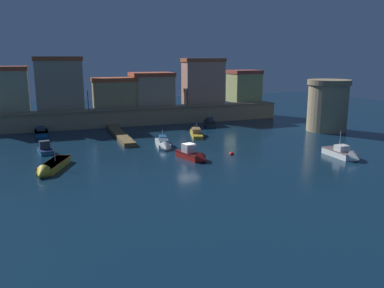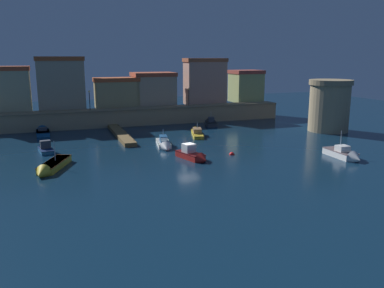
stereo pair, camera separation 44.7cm
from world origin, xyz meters
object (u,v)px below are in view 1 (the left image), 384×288
object	(u,v)px
moored_boat_1	(51,167)
moored_boat_3	(41,132)
moored_boat_2	(209,122)
moored_boat_6	(196,132)
fortress_tower	(328,105)
moored_boat_4	(44,148)
moored_boat_0	(193,155)
quay_lamp_0	(88,97)
moored_boat_7	(345,154)
moored_boat_8	(164,144)
quay_lamp_1	(187,94)
mooring_buoy_0	(231,155)

from	to	relation	value
moored_boat_1	moored_boat_3	bearing A→B (deg)	-155.28
moored_boat_2	moored_boat_6	size ratio (longest dim) A/B	0.61
fortress_tower	moored_boat_4	size ratio (longest dim) A/B	1.81
moored_boat_2	moored_boat_3	size ratio (longest dim) A/B	0.89
moored_boat_1	moored_boat_4	world-z (taller)	moored_boat_1
moored_boat_0	moored_boat_6	xyz separation A→B (m)	(5.69, 14.16, -0.16)
fortress_tower	moored_boat_6	bearing A→B (deg)	168.32
moored_boat_0	moored_boat_2	bearing A→B (deg)	136.24
moored_boat_1	moored_boat_2	bearing A→B (deg)	149.75
quay_lamp_0	moored_boat_6	bearing A→B (deg)	-39.22
quay_lamp_0	moored_boat_3	size ratio (longest dim) A/B	0.64
moored_boat_7	fortress_tower	bearing A→B (deg)	149.31
quay_lamp_0	moored_boat_2	bearing A→B (deg)	-13.74
moored_boat_8	quay_lamp_1	bearing A→B (deg)	161.41
moored_boat_1	moored_boat_2	world-z (taller)	moored_boat_1
moored_boat_7	moored_boat_8	xyz separation A→B (m)	(-18.40, 13.02, -0.09)
quay_lamp_0	mooring_buoy_0	distance (m)	29.69
quay_lamp_1	moored_boat_2	size ratio (longest dim) A/B	0.71
quay_lamp_0	moored_boat_6	distance (m)	19.56
moored_boat_1	moored_boat_4	xyz separation A→B (m)	(-0.61, 9.59, -0.01)
moored_boat_1	mooring_buoy_0	world-z (taller)	moored_boat_1
fortress_tower	quay_lamp_1	distance (m)	24.37
quay_lamp_0	moored_boat_3	world-z (taller)	quay_lamp_0
moored_boat_7	moored_boat_0	bearing A→B (deg)	-106.91
moored_boat_2	moored_boat_8	bearing A→B (deg)	152.40
quay_lamp_0	moored_boat_3	distance (m)	9.69
moored_boat_1	mooring_buoy_0	xyz separation A→B (m)	(20.93, -0.14, -0.40)
fortress_tower	quay_lamp_0	distance (m)	39.25
quay_lamp_1	moored_boat_0	world-z (taller)	quay_lamp_1
moored_boat_6	mooring_buoy_0	distance (m)	13.56
quay_lamp_1	moored_boat_3	xyz separation A→B (m)	(-25.28, -3.47, -4.75)
quay_lamp_0	moored_boat_0	distance (m)	28.04
quay_lamp_1	moored_boat_0	distance (m)	27.91
moored_boat_0	moored_boat_2	world-z (taller)	moored_boat_2
moored_boat_0	moored_boat_1	size ratio (longest dim) A/B	0.73
moored_boat_0	moored_boat_1	bearing A→B (deg)	-109.32
quay_lamp_0	moored_boat_4	distance (m)	18.05
moored_boat_8	moored_boat_1	bearing A→B (deg)	-55.51
quay_lamp_0	mooring_buoy_0	xyz separation A→B (m)	(14.25, -25.53, -5.17)
quay_lamp_1	moored_boat_2	distance (m)	7.13
quay_lamp_1	moored_boat_4	distance (m)	29.87
moored_boat_0	mooring_buoy_0	xyz separation A→B (m)	(5.25, 0.61, -0.54)
moored_boat_1	moored_boat_3	size ratio (longest dim) A/B	1.44
quay_lamp_0	moored_boat_1	distance (m)	26.68
quay_lamp_0	moored_boat_4	world-z (taller)	quay_lamp_0
moored_boat_1	moored_boat_6	bearing A→B (deg)	144.22
moored_boat_4	moored_boat_7	world-z (taller)	moored_boat_7
fortress_tower	moored_boat_3	xyz separation A→B (m)	(-43.35, 12.86, -3.77)
fortress_tower	quay_lamp_0	size ratio (longest dim) A/B	2.52
moored_boat_4	moored_boat_7	bearing A→B (deg)	-124.09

